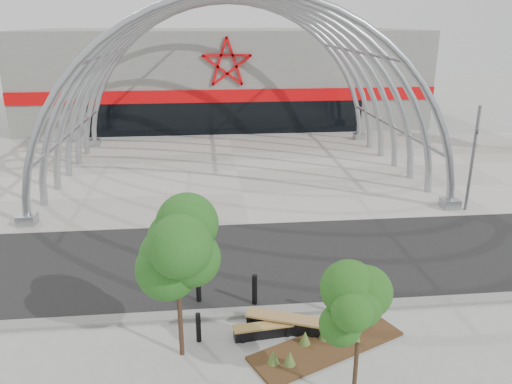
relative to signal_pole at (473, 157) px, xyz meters
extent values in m
plane|color=gray|center=(-10.64, -7.68, -2.68)|extent=(140.00, 140.00, 0.00)
cube|color=black|center=(-10.64, -4.18, -2.67)|extent=(140.00, 7.00, 0.02)
cube|color=#A09C90|center=(-10.64, 7.82, -2.66)|extent=(60.00, 17.00, 0.04)
cube|color=slate|center=(-10.64, -7.93, -2.62)|extent=(60.00, 0.50, 0.12)
cube|color=slate|center=(-10.64, 25.82, 1.32)|extent=(34.00, 15.00, 8.00)
cube|color=black|center=(-10.64, 18.37, -1.38)|extent=(22.00, 0.25, 2.60)
cube|color=red|center=(-10.64, 18.37, 0.42)|extent=(34.00, 0.30, 1.00)
torus|color=#93979D|center=(-10.64, 0.32, -2.68)|extent=(20.36, 0.36, 20.36)
torus|color=#93979D|center=(-10.64, 2.82, -2.68)|extent=(20.36, 0.36, 20.36)
torus|color=#93979D|center=(-10.64, 5.32, -2.68)|extent=(20.36, 0.36, 20.36)
torus|color=#93979D|center=(-10.64, 7.82, -2.68)|extent=(20.36, 0.36, 20.36)
torus|color=#93979D|center=(-10.64, 10.32, -2.68)|extent=(20.36, 0.36, 20.36)
torus|color=#93979D|center=(-10.64, 12.82, -2.68)|extent=(20.36, 0.36, 20.36)
torus|color=#93979D|center=(-10.64, 15.32, -2.68)|extent=(20.36, 0.36, 20.36)
cylinder|color=#93979D|center=(-0.99, 7.82, -0.09)|extent=(0.20, 15.00, 0.20)
cylinder|color=#93979D|center=(-3.57, 7.82, 4.39)|extent=(0.20, 15.00, 0.20)
cylinder|color=#93979D|center=(-17.72, 7.82, 4.39)|extent=(0.20, 15.00, 0.20)
cylinder|color=#93979D|center=(-20.30, 7.82, -0.09)|extent=(0.20, 15.00, 0.20)
cube|color=#93979D|center=(-20.64, 0.32, -2.43)|extent=(0.80, 0.80, 0.50)
cube|color=#93979D|center=(-20.64, 15.32, -2.43)|extent=(0.80, 0.80, 0.50)
cube|color=#93979D|center=(-0.64, 0.32, -2.43)|extent=(0.80, 0.80, 0.50)
cube|color=#93979D|center=(-0.64, 15.32, -2.43)|extent=(0.80, 0.80, 0.50)
cube|color=#362614|center=(-9.24, -9.84, -2.63)|extent=(4.74, 3.18, 0.09)
cone|color=#516E2F|center=(-10.45, -10.58, -2.39)|extent=(0.32, 0.32, 0.40)
cone|color=#516E2F|center=(-9.27, -9.56, -2.39)|extent=(0.32, 0.32, 0.40)
cone|color=#516E2F|center=(-8.41, -9.75, -2.39)|extent=(0.32, 0.32, 0.40)
cone|color=#516E2F|center=(-9.87, -9.74, -2.39)|extent=(0.32, 0.32, 0.40)
cone|color=#516E2F|center=(-7.88, -9.02, -2.39)|extent=(0.32, 0.32, 0.40)
cone|color=#516E2F|center=(-10.88, -10.49, -2.39)|extent=(0.32, 0.32, 0.40)
cylinder|color=slate|center=(0.00, 0.00, -0.12)|extent=(0.14, 0.14, 5.12)
imported|color=black|center=(0.00, 0.00, 1.01)|extent=(0.30, 0.72, 0.14)
cylinder|color=black|center=(-13.34, -9.74, -1.64)|extent=(0.13, 0.13, 2.08)
ellipsoid|color=#134D15|center=(-13.34, -9.74, 0.26)|extent=(1.79, 1.79, 2.27)
cylinder|color=black|center=(-9.11, -11.97, -1.86)|extent=(0.11, 0.11, 1.64)
ellipsoid|color=#144910|center=(-9.11, -11.97, -0.36)|extent=(1.36, 1.36, 1.79)
cube|color=black|center=(-10.97, -9.15, -2.53)|extent=(1.81, 0.54, 0.30)
cube|color=black|center=(-11.63, -9.23, -2.50)|extent=(0.15, 0.40, 0.36)
cube|color=black|center=(-10.30, -9.08, -2.50)|extent=(0.15, 0.40, 0.36)
cube|color=olive|center=(-10.97, -9.15, -2.32)|extent=(1.87, 0.61, 0.05)
cube|color=black|center=(-10.32, -8.94, -2.49)|extent=(2.26, 1.22, 0.38)
cube|color=black|center=(-11.11, -8.63, -2.45)|extent=(0.31, 0.51, 0.45)
cube|color=black|center=(-9.53, -9.25, -2.45)|extent=(0.31, 0.51, 0.45)
cube|color=olive|center=(-10.32, -8.94, -2.23)|extent=(2.34, 1.32, 0.07)
cylinder|color=black|center=(-12.87, -9.19, -2.22)|extent=(0.15, 0.15, 0.91)
cylinder|color=black|center=(-12.88, -7.01, -2.16)|extent=(0.17, 0.17, 1.03)
cylinder|color=black|center=(-11.07, -7.37, -2.16)|extent=(0.17, 0.17, 1.04)
cylinder|color=black|center=(-8.61, -8.35, -2.11)|extent=(0.18, 0.18, 1.14)
cylinder|color=black|center=(-7.82, -8.03, -2.25)|extent=(0.14, 0.14, 0.86)
camera|label=1|loc=(-12.49, -21.53, 6.13)|focal=35.00mm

